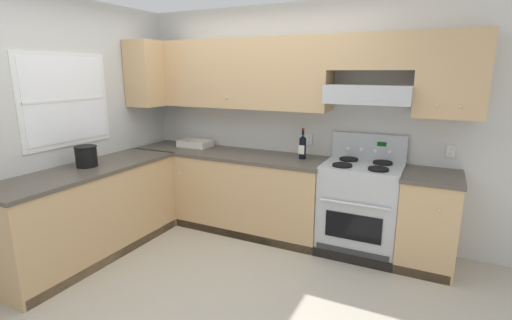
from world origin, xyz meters
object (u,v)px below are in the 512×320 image
at_px(wine_bottle, 303,146).
at_px(bucket, 86,156).
at_px(stove, 360,208).
at_px(bowl, 196,144).

distance_m(wine_bottle, bucket, 2.20).
height_order(stove, bowl, stove).
height_order(wine_bottle, bucket, wine_bottle).
bearing_deg(stove, wine_bottle, 174.55).
relative_size(stove, bucket, 5.53).
relative_size(stove, bowl, 3.05).
relative_size(stove, wine_bottle, 3.59).
xyz_separation_m(stove, bucket, (-2.45, -1.21, 0.54)).
bearing_deg(stove, bowl, 177.03).
distance_m(wine_bottle, bowl, 1.43).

